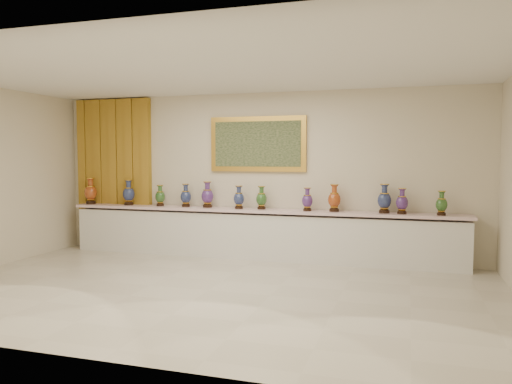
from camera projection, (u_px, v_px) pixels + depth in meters
ground at (208, 290)px, 6.87m from camera, size 8.00×8.00×0.00m
room at (136, 169)px, 9.83m from camera, size 8.00×8.00×8.00m
counter at (256, 235)px, 9.00m from camera, size 7.28×0.48×0.90m
vase_0 at (91, 192)px, 9.93m from camera, size 0.27×0.27×0.52m
vase_1 at (129, 194)px, 9.71m from camera, size 0.29×0.29×0.49m
vase_2 at (160, 197)px, 9.53m from camera, size 0.21×0.21×0.40m
vase_3 at (186, 196)px, 9.38m from camera, size 0.20×0.20×0.43m
vase_4 at (207, 196)px, 9.25m from camera, size 0.27×0.27×0.48m
vase_5 at (239, 198)px, 9.01m from camera, size 0.23×0.23×0.42m
vase_6 at (261, 199)px, 8.93m from camera, size 0.20×0.20×0.42m
vase_7 at (307, 200)px, 8.65m from camera, size 0.25×0.25×0.40m
vase_8 at (334, 199)px, 8.54m from camera, size 0.22×0.22×0.47m
vase_9 at (384, 200)px, 8.30m from camera, size 0.30×0.30×0.49m
vase_10 at (402, 202)px, 8.19m from camera, size 0.23×0.23×0.42m
vase_11 at (442, 204)px, 7.99m from camera, size 0.19×0.19×0.39m
label_card at (194, 208)px, 9.18m from camera, size 0.10×0.06×0.00m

